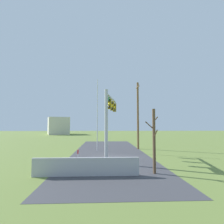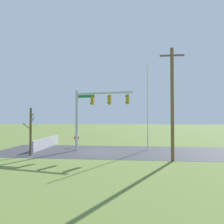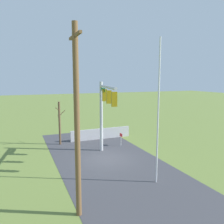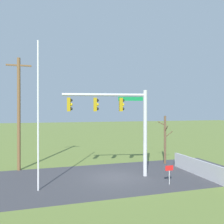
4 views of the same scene
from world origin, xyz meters
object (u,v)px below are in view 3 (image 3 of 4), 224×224
object	(u,v)px
flagpole	(158,113)
utility_pole	(77,120)
open_sign	(121,137)
bare_tree	(60,123)
signal_mast	(105,105)

from	to	relation	value
flagpole	utility_pole	xyz separation A→B (m)	(-1.53, 5.38, 0.18)
utility_pole	open_sign	xyz separation A→B (m)	(9.55, -6.64, -3.72)
utility_pole	flagpole	bearing A→B (deg)	-74.14
bare_tree	utility_pole	bearing A→B (deg)	174.15
utility_pole	open_sign	size ratio (longest dim) A/B	7.31
flagpole	bare_tree	distance (m)	11.75
signal_mast	open_sign	xyz separation A→B (m)	(2.41, -2.59, -3.49)
utility_pole	bare_tree	world-z (taller)	utility_pole
signal_mast	flagpole	distance (m)	5.77
utility_pole	open_sign	distance (m)	12.21
utility_pole	open_sign	world-z (taller)	utility_pole
utility_pole	open_sign	bearing A→B (deg)	-34.82
utility_pole	bare_tree	size ratio (longest dim) A/B	2.09
bare_tree	open_sign	size ratio (longest dim) A/B	3.50
flagpole	open_sign	size ratio (longest dim) A/B	7.29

